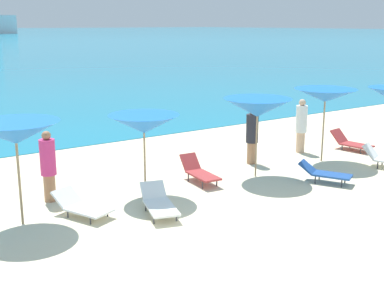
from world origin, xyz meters
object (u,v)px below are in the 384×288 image
Objects in this scene: umbrella_3 at (144,124)px; umbrella_2 at (15,133)px; umbrella_4 at (257,108)px; beachgoer_2 at (252,135)px; beachgoer_0 at (48,165)px; lounge_chair_4 at (199,171)px; lounge_chair_5 at (82,206)px; umbrella_5 at (325,95)px; lounge_chair_7 at (351,142)px; beachgoer_1 at (301,125)px; lounge_chair_0 at (325,173)px; lounge_chair_2 at (159,203)px.

umbrella_2 is at bearing -177.85° from umbrella_3.
umbrella_4 is 1.28× the size of beachgoer_2.
umbrella_3 reaches higher than beachgoer_0.
lounge_chair_4 is 3.67m from lounge_chair_5.
umbrella_2 is 1.29× the size of beachgoer_0.
umbrella_2 is at bearing 2.18° from beachgoer_0.
lounge_chair_5 is 6.21m from beachgoer_2.
umbrella_5 is 1.54× the size of lounge_chair_7.
umbrella_2 is 2.21m from lounge_chair_5.
umbrella_3 reaches higher than lounge_chair_5.
umbrella_3 is at bearing 177.88° from umbrella_5.
lounge_chair_4 is 0.84× the size of beachgoer_1.
umbrella_5 is 1.31× the size of beachgoer_2.
lounge_chair_7 is 1.97m from beachgoer_1.
lounge_chair_4 is 4.03m from beachgoer_0.
lounge_chair_0 is (1.19, -1.49, -1.71)m from umbrella_4.
lounge_chair_5 is at bearing 55.47° from beachgoer_0.
umbrella_3 reaches higher than lounge_chair_4.
lounge_chair_0 is at bearing -136.32° from umbrella_5.
umbrella_4 is 0.98× the size of umbrella_5.
lounge_chair_7 is at bearing 29.26° from beachgoer_1.
umbrella_5 is 6.89m from lounge_chair_2.
lounge_chair_5 is at bearing -168.37° from umbrella_3.
beachgoer_2 reaches higher than lounge_chair_5.
lounge_chair_7 is at bearing 6.49° from umbrella_4.
lounge_chair_5 is at bearing 167.88° from lounge_chair_2.
umbrella_3 is 1.18× the size of beachgoer_0.
lounge_chair_4 reaches higher than lounge_chair_5.
beachgoer_0 is at bearing 129.33° from lounge_chair_0.
umbrella_2 is 3.48m from lounge_chair_2.
lounge_chair_2 is at bearing -166.26° from umbrella_4.
umbrella_5 reaches higher than lounge_chair_0.
umbrella_5 is 1.49× the size of lounge_chair_5.
umbrella_3 is 4.38m from beachgoer_2.
umbrella_4 reaches higher than lounge_chair_5.
umbrella_3 is 2.04m from lounge_chair_2.
lounge_chair_7 is 0.82× the size of beachgoer_1.
umbrella_4 is at bearing -178.35° from umbrella_5.
lounge_chair_0 is 0.82× the size of beachgoer_1.
lounge_chair_7 is (8.53, 1.46, 0.02)m from lounge_chair_2.
lounge_chair_0 is at bearing -35.07° from lounge_chair_5.
umbrella_4 is 2.39m from lounge_chair_4.
lounge_chair_4 is at bearing -118.13° from beachgoer_1.
beachgoer_1 is (4.73, 0.79, 0.64)m from lounge_chair_4.
umbrella_2 is 8.08m from lounge_chair_0.
lounge_chair_5 is (-6.45, 1.42, -0.04)m from lounge_chair_0.
lounge_chair_0 is at bearing -12.30° from umbrella_2.
umbrella_4 is (3.40, -0.31, 0.14)m from umbrella_3.
lounge_chair_4 is at bearing 163.60° from umbrella_4.
lounge_chair_5 is 8.49m from beachgoer_1.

